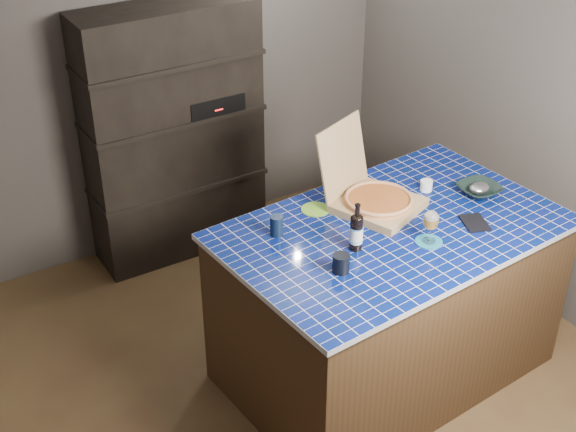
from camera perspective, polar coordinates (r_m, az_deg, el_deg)
room at (r=4.19m, az=0.19°, el=2.28°), size 3.50×3.50×3.50m
shelving_unit at (r=5.56m, az=-8.08°, el=5.76°), size 1.20×0.41×1.80m
kitchen_island at (r=4.62m, az=7.07°, el=-6.01°), size 1.91×1.30×1.00m
pizza_box at (r=4.46m, az=6.18°, el=1.30°), size 0.57×0.62×0.45m
mead_bottle at (r=4.08m, az=4.88°, el=-1.11°), size 0.07×0.07×0.27m
teal_trivet at (r=4.24m, az=9.97°, el=-1.81°), size 0.14×0.14×0.01m
wine_glass at (r=4.17m, az=10.13°, el=-0.34°), size 0.08×0.08×0.18m
tumbler at (r=3.94m, az=3.79°, el=-3.37°), size 0.09×0.09×0.10m
dvd_case at (r=4.44m, az=13.13°, el=-0.47°), size 0.17×0.20×0.01m
bowl at (r=4.71m, az=13.44°, el=1.83°), size 0.24×0.24×0.06m
foil_contents at (r=4.71m, az=13.46°, el=1.94°), size 0.13×0.11×0.06m
white_jar at (r=4.69m, az=9.80°, el=2.15°), size 0.07×0.07×0.06m
navy_cup at (r=4.21m, az=-0.81°, el=-0.69°), size 0.07×0.07×0.11m
green_trivet at (r=4.45m, az=1.97°, el=0.48°), size 0.16×0.16×0.01m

